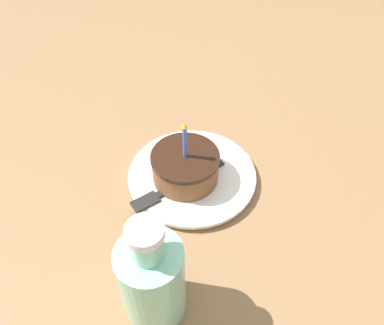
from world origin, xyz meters
name	(u,v)px	position (x,y,z in m)	size (l,w,h in m)	color
ground_plane	(194,183)	(0.00, 0.00, -0.02)	(2.40, 2.40, 0.04)	olive
plate	(192,176)	(-0.01, 0.01, 0.01)	(0.22, 0.22, 0.02)	white
cake_slice	(185,166)	(-0.01, 0.02, 0.04)	(0.12, 0.12, 0.12)	brown
fork	(173,187)	(-0.03, 0.05, 0.02)	(0.05, 0.18, 0.00)	#262626
bottle	(152,279)	(-0.19, 0.14, 0.07)	(0.08, 0.08, 0.19)	#8CD1B2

